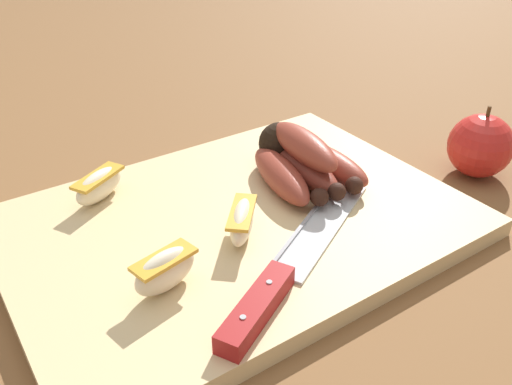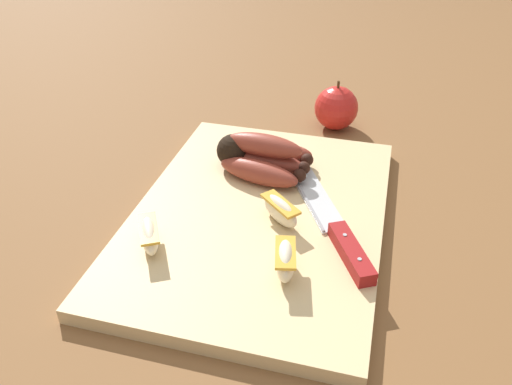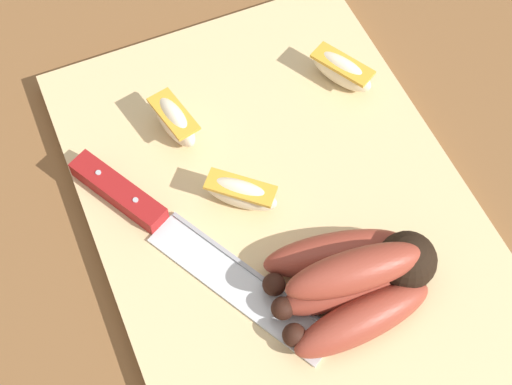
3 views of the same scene
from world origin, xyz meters
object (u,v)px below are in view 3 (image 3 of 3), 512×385
at_px(chefs_knife, 160,222).
at_px(apple_wedge_near, 241,193).
at_px(apple_wedge_middle, 342,71).
at_px(apple_wedge_far, 175,121).
at_px(banana_bunch, 357,279).

xyz_separation_m(chefs_knife, apple_wedge_near, (0.01, 0.07, 0.01)).
height_order(apple_wedge_middle, apple_wedge_far, apple_wedge_far).
relative_size(banana_bunch, apple_wedge_middle, 2.10).
distance_m(apple_wedge_near, apple_wedge_far, 0.10).
relative_size(chefs_knife, apple_wedge_near, 4.10).
height_order(apple_wedge_near, apple_wedge_far, apple_wedge_far).
xyz_separation_m(banana_bunch, chefs_knife, (-0.12, -0.13, -0.02)).
xyz_separation_m(chefs_knife, apple_wedge_middle, (-0.08, 0.22, 0.01)).
bearing_deg(banana_bunch, apple_wedge_near, -154.41).
bearing_deg(apple_wedge_far, chefs_knife, -28.46).
bearing_deg(apple_wedge_far, apple_wedge_middle, 88.12).
bearing_deg(apple_wedge_near, apple_wedge_middle, 121.80).
distance_m(chefs_knife, apple_wedge_far, 0.10).
bearing_deg(chefs_knife, apple_wedge_far, 151.54).
bearing_deg(chefs_knife, apple_wedge_middle, 110.58).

